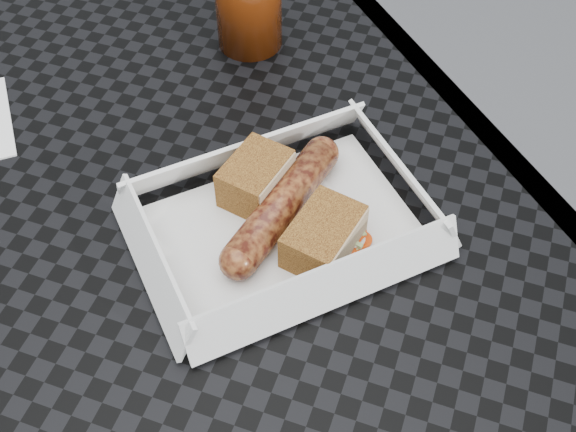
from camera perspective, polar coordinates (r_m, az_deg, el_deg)
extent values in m
cube|color=black|center=(0.68, -16.12, 0.56)|extent=(0.80, 0.80, 0.01)
cube|color=black|center=(0.79, 11.79, 9.49)|extent=(0.03, 0.80, 0.03)
cylinder|color=black|center=(1.25, -1.12, 6.09)|extent=(0.03, 0.03, 0.73)
cube|color=white|center=(0.63, -0.39, -0.98)|extent=(0.22, 0.15, 0.00)
cylinder|color=brown|center=(0.62, -0.44, 0.94)|extent=(0.13, 0.11, 0.03)
sphere|color=brown|center=(0.67, 2.68, 4.94)|extent=(0.03, 0.03, 0.03)
sphere|color=brown|center=(0.59, -3.96, -3.58)|extent=(0.03, 0.03, 0.03)
cube|color=brown|center=(0.64, -2.58, 3.00)|extent=(0.08, 0.07, 0.04)
cube|color=brown|center=(0.60, 2.80, -1.61)|extent=(0.08, 0.08, 0.04)
cylinder|color=#DF4209|center=(0.62, 4.92, -1.67)|extent=(0.02, 0.02, 0.00)
torus|color=white|center=(0.62, 5.83, -1.79)|extent=(0.02, 0.02, 0.00)
cube|color=#B2D17F|center=(0.63, 5.71, -1.18)|extent=(0.02, 0.02, 0.00)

